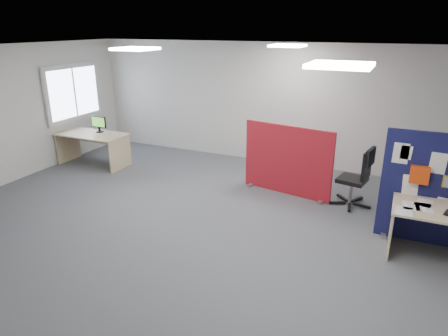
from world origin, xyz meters
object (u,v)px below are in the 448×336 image
(red_divider, at_px, (287,161))
(office_chair, at_px, (359,174))
(monitor_second, at_px, (99,123))
(second_desk, at_px, (94,141))

(red_divider, xyz_separation_m, office_chair, (1.30, -0.06, -0.04))
(monitor_second, bearing_deg, office_chair, 0.88)
(red_divider, xyz_separation_m, second_desk, (-4.48, -0.14, -0.10))
(monitor_second, relative_size, office_chair, 0.37)
(second_desk, xyz_separation_m, office_chair, (5.78, 0.08, 0.06))
(office_chair, bearing_deg, second_desk, -167.93)
(monitor_second, distance_m, office_chair, 5.72)
(red_divider, height_order, office_chair, red_divider)
(second_desk, bearing_deg, office_chair, 0.76)
(monitor_second, height_order, office_chair, office_chair)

